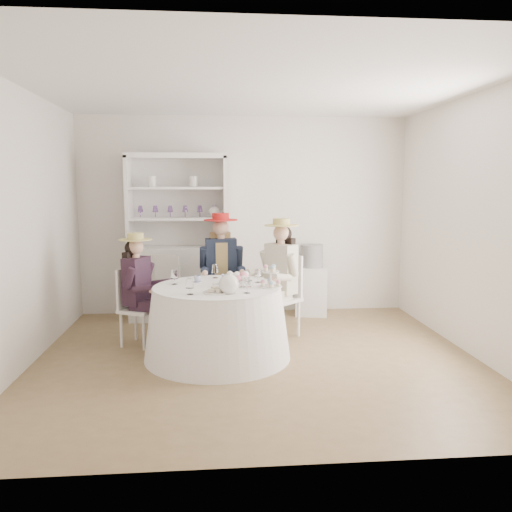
{
  "coord_description": "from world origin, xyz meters",
  "views": [
    {
      "loc": [
        -0.43,
        -4.91,
        1.75
      ],
      "look_at": [
        0.0,
        0.1,
        1.05
      ],
      "focal_mm": 35.0,
      "sensor_mm": 36.0,
      "label": 1
    }
  ],
  "objects": [
    {
      "name": "tea_table",
      "position": [
        -0.4,
        0.09,
        0.37
      ],
      "size": [
        1.5,
        1.5,
        0.75
      ],
      "rotation": [
        0.0,
        0.0,
        0.29
      ],
      "color": "white",
      "rests_on": "ground"
    },
    {
      "name": "wall_left",
      "position": [
        -2.25,
        0.0,
        1.35
      ],
      "size": [
        0.0,
        4.5,
        4.5
      ],
      "primitive_type": "plane",
      "rotation": [
        1.57,
        0.0,
        1.57
      ],
      "color": "silver",
      "rests_on": "ground"
    },
    {
      "name": "spare_chair",
      "position": [
        -0.95,
        1.32,
        0.49
      ],
      "size": [
        0.52,
        0.52,
        0.92
      ],
      "rotation": [
        0.0,
        0.0,
        2.61
      ],
      "color": "silver",
      "rests_on": "ground"
    },
    {
      "name": "flower_arrangement",
      "position": [
        -0.17,
        0.1,
        0.83
      ],
      "size": [
        0.18,
        0.18,
        0.07
      ],
      "rotation": [
        0.0,
        0.0,
        0.39
      ],
      "color": "pink",
      "rests_on": "tea_table"
    },
    {
      "name": "teacup_b",
      "position": [
        -0.32,
        0.36,
        0.78
      ],
      "size": [
        0.08,
        0.08,
        0.06
      ],
      "primitive_type": "imported",
      "rotation": [
        0.0,
        0.0,
        0.26
      ],
      "color": "white",
      "rests_on": "tea_table"
    },
    {
      "name": "table_teapot",
      "position": [
        -0.29,
        -0.27,
        0.83
      ],
      "size": [
        0.27,
        0.19,
        0.2
      ],
      "rotation": [
        0.0,
        0.0,
        0.05
      ],
      "color": "white",
      "rests_on": "tea_table"
    },
    {
      "name": "guest_right",
      "position": [
        0.33,
        0.74,
        0.78
      ],
      "size": [
        0.59,
        0.58,
        1.39
      ],
      "rotation": [
        0.0,
        0.0,
        -0.85
      ],
      "color": "silver",
      "rests_on": "ground"
    },
    {
      "name": "cupcake_stand",
      "position": [
        0.14,
        -0.01,
        0.83
      ],
      "size": [
        0.24,
        0.24,
        0.22
      ],
      "rotation": [
        0.0,
        0.0,
        -0.21
      ],
      "color": "white",
      "rests_on": "tea_table"
    },
    {
      "name": "ceiling",
      "position": [
        0.0,
        0.0,
        2.7
      ],
      "size": [
        4.5,
        4.5,
        0.0
      ],
      "primitive_type": "plane",
      "rotation": [
        3.14,
        0.0,
        0.0
      ],
      "color": "white",
      "rests_on": "wall_back"
    },
    {
      "name": "teacup_c",
      "position": [
        -0.19,
        0.24,
        0.78
      ],
      "size": [
        0.1,
        0.1,
        0.07
      ],
      "primitive_type": "imported",
      "rotation": [
        0.0,
        0.0,
        -0.02
      ],
      "color": "white",
      "rests_on": "tea_table"
    },
    {
      "name": "teacup_a",
      "position": [
        -0.6,
        0.3,
        0.78
      ],
      "size": [
        0.09,
        0.09,
        0.06
      ],
      "primitive_type": "imported",
      "rotation": [
        0.0,
        0.0,
        -0.25
      ],
      "color": "white",
      "rests_on": "tea_table"
    },
    {
      "name": "wall_front",
      "position": [
        0.0,
        -2.0,
        1.35
      ],
      "size": [
        4.5,
        0.0,
        4.5
      ],
      "primitive_type": "plane",
      "rotation": [
        -1.57,
        0.0,
        0.0
      ],
      "color": "silver",
      "rests_on": "ground"
    },
    {
      "name": "guest_left",
      "position": [
        -1.26,
        0.55,
        0.71
      ],
      "size": [
        0.53,
        0.48,
        1.25
      ],
      "rotation": [
        0.0,
        0.0,
        1.14
      ],
      "color": "silver",
      "rests_on": "ground"
    },
    {
      "name": "guest_mid",
      "position": [
        -0.34,
        1.06,
        0.81
      ],
      "size": [
        0.52,
        0.55,
        1.44
      ],
      "rotation": [
        0.0,
        0.0,
        0.06
      ],
      "color": "silver",
      "rests_on": "ground"
    },
    {
      "name": "wall_back",
      "position": [
        0.0,
        2.0,
        1.35
      ],
      "size": [
        4.5,
        0.0,
        4.5
      ],
      "primitive_type": "plane",
      "rotation": [
        1.57,
        0.0,
        0.0
      ],
      "color": "silver",
      "rests_on": "ground"
    },
    {
      "name": "hutch",
      "position": [
        -0.89,
        1.71,
        0.77
      ],
      "size": [
        1.42,
        0.83,
        2.17
      ],
      "rotation": [
        0.0,
        0.0,
        -0.29
      ],
      "color": "silver",
      "rests_on": "ground"
    },
    {
      "name": "wall_right",
      "position": [
        2.25,
        0.0,
        1.35
      ],
      "size": [
        0.0,
        4.5,
        4.5
      ],
      "primitive_type": "plane",
      "rotation": [
        1.57,
        0.0,
        -1.57
      ],
      "color": "silver",
      "rests_on": "ground"
    },
    {
      "name": "ground",
      "position": [
        0.0,
        0.0,
        0.0
      ],
      "size": [
        4.5,
        4.5,
        0.0
      ],
      "primitive_type": "plane",
      "color": "brown",
      "rests_on": "ground"
    },
    {
      "name": "hatbox",
      "position": [
        0.91,
        1.75,
        0.81
      ],
      "size": [
        0.33,
        0.33,
        0.31
      ],
      "primitive_type": "cylinder",
      "rotation": [
        0.0,
        0.0,
        0.07
      ],
      "color": "black",
      "rests_on": "side_table"
    },
    {
      "name": "stemware_set",
      "position": [
        -0.4,
        0.09,
        0.82
      ],
      "size": [
        0.95,
        0.92,
        0.15
      ],
      "color": "white",
      "rests_on": "tea_table"
    },
    {
      "name": "flower_bowl",
      "position": [
        -0.19,
        0.06,
        0.77
      ],
      "size": [
        0.21,
        0.21,
        0.05
      ],
      "primitive_type": "imported",
      "rotation": [
        0.0,
        0.0,
        0.03
      ],
      "color": "white",
      "rests_on": "tea_table"
    },
    {
      "name": "sandwich_plate",
      "position": [
        -0.41,
        -0.24,
        0.76
      ],
      "size": [
        0.25,
        0.25,
        0.05
      ],
      "rotation": [
        0.0,
        0.0,
        0.2
      ],
      "color": "white",
      "rests_on": "tea_table"
    },
    {
      "name": "side_table",
      "position": [
        0.91,
        1.75,
        0.33
      ],
      "size": [
        0.5,
        0.5,
        0.66
      ],
      "primitive_type": "cube",
      "rotation": [
        0.0,
        0.0,
        -0.19
      ],
      "color": "silver",
      "rests_on": "ground"
    }
  ]
}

